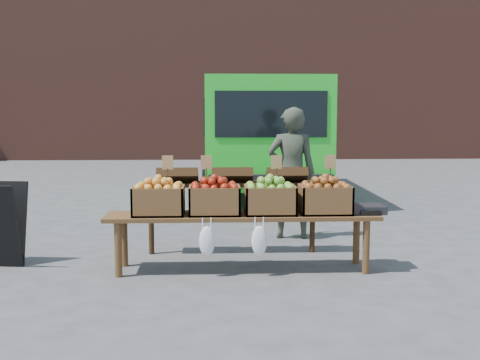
{
  "coord_description": "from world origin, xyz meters",
  "views": [
    {
      "loc": [
        0.47,
        -6.3,
        1.6
      ],
      "look_at": [
        0.76,
        0.08,
        0.85
      ],
      "focal_mm": 45.0,
      "sensor_mm": 36.0,
      "label": 1
    }
  ],
  "objects_px": {
    "delivery_van": "(260,139)",
    "back_table": "(232,207)",
    "display_bench": "(242,242)",
    "crate_red_apples": "(270,200)",
    "vendor": "(292,173)",
    "crate_green_apples": "(325,199)",
    "crate_russet_pears": "(215,200)",
    "weighing_scale": "(367,209)",
    "crate_golden_apples": "(159,200)"
  },
  "relations": [
    {
      "from": "back_table",
      "to": "crate_golden_apples",
      "type": "xyz_separation_m",
      "value": [
        -0.75,
        -0.72,
        0.19
      ]
    },
    {
      "from": "crate_russet_pears",
      "to": "crate_green_apples",
      "type": "distance_m",
      "value": 1.1
    },
    {
      "from": "crate_green_apples",
      "to": "delivery_van",
      "type": "bearing_deg",
      "value": 92.41
    },
    {
      "from": "back_table",
      "to": "crate_green_apples",
      "type": "relative_size",
      "value": 4.2
    },
    {
      "from": "delivery_van",
      "to": "crate_russet_pears",
      "type": "bearing_deg",
      "value": -98.92
    },
    {
      "from": "crate_russet_pears",
      "to": "crate_red_apples",
      "type": "relative_size",
      "value": 1.0
    },
    {
      "from": "display_bench",
      "to": "delivery_van",
      "type": "bearing_deg",
      "value": 83.57
    },
    {
      "from": "delivery_van",
      "to": "back_table",
      "type": "bearing_deg",
      "value": -97.94
    },
    {
      "from": "display_bench",
      "to": "crate_russet_pears",
      "type": "relative_size",
      "value": 5.4
    },
    {
      "from": "vendor",
      "to": "crate_red_apples",
      "type": "distance_m",
      "value": 1.56
    },
    {
      "from": "vendor",
      "to": "crate_red_apples",
      "type": "bearing_deg",
      "value": 79.2
    },
    {
      "from": "delivery_van",
      "to": "display_bench",
      "type": "relative_size",
      "value": 1.76
    },
    {
      "from": "crate_green_apples",
      "to": "back_table",
      "type": "bearing_deg",
      "value": 141.37
    },
    {
      "from": "back_table",
      "to": "display_bench",
      "type": "bearing_deg",
      "value": -83.97
    },
    {
      "from": "back_table",
      "to": "crate_golden_apples",
      "type": "relative_size",
      "value": 4.2
    },
    {
      "from": "back_table",
      "to": "crate_golden_apples",
      "type": "height_order",
      "value": "back_table"
    },
    {
      "from": "crate_golden_apples",
      "to": "crate_red_apples",
      "type": "xyz_separation_m",
      "value": [
        1.1,
        0.0,
        0.0
      ]
    },
    {
      "from": "crate_green_apples",
      "to": "crate_red_apples",
      "type": "bearing_deg",
      "value": 180.0
    },
    {
      "from": "delivery_van",
      "to": "display_bench",
      "type": "xyz_separation_m",
      "value": [
        -0.6,
        -5.33,
        -0.78
      ]
    },
    {
      "from": "display_bench",
      "to": "crate_green_apples",
      "type": "bearing_deg",
      "value": 0.0
    },
    {
      "from": "crate_green_apples",
      "to": "weighing_scale",
      "type": "height_order",
      "value": "crate_green_apples"
    },
    {
      "from": "vendor",
      "to": "weighing_scale",
      "type": "relative_size",
      "value": 4.8
    },
    {
      "from": "back_table",
      "to": "crate_russet_pears",
      "type": "relative_size",
      "value": 4.2
    },
    {
      "from": "delivery_van",
      "to": "vendor",
      "type": "xyz_separation_m",
      "value": [
        0.09,
        -3.83,
        -0.25
      ]
    },
    {
      "from": "delivery_van",
      "to": "weighing_scale",
      "type": "height_order",
      "value": "delivery_van"
    },
    {
      "from": "display_bench",
      "to": "crate_red_apples",
      "type": "relative_size",
      "value": 5.4
    },
    {
      "from": "vendor",
      "to": "crate_red_apples",
      "type": "relative_size",
      "value": 3.26
    },
    {
      "from": "crate_golden_apples",
      "to": "weighing_scale",
      "type": "height_order",
      "value": "crate_golden_apples"
    },
    {
      "from": "back_table",
      "to": "crate_green_apples",
      "type": "xyz_separation_m",
      "value": [
        0.9,
        -0.72,
        0.19
      ]
    },
    {
      "from": "delivery_van",
      "to": "display_bench",
      "type": "distance_m",
      "value": 5.42
    },
    {
      "from": "back_table",
      "to": "weighing_scale",
      "type": "bearing_deg",
      "value": -28.5
    },
    {
      "from": "vendor",
      "to": "back_table",
      "type": "distance_m",
      "value": 1.13
    },
    {
      "from": "vendor",
      "to": "display_bench",
      "type": "bearing_deg",
      "value": 69.95
    },
    {
      "from": "back_table",
      "to": "crate_red_apples",
      "type": "relative_size",
      "value": 4.2
    },
    {
      "from": "delivery_van",
      "to": "vendor",
      "type": "bearing_deg",
      "value": -88.3
    },
    {
      "from": "weighing_scale",
      "to": "delivery_van",
      "type": "bearing_deg",
      "value": 96.94
    },
    {
      "from": "display_bench",
      "to": "crate_russet_pears",
      "type": "height_order",
      "value": "crate_russet_pears"
    },
    {
      "from": "crate_russet_pears",
      "to": "weighing_scale",
      "type": "bearing_deg",
      "value": 0.0
    },
    {
      "from": "delivery_van",
      "to": "crate_russet_pears",
      "type": "xyz_separation_m",
      "value": [
        -0.88,
        -5.33,
        -0.35
      ]
    },
    {
      "from": "delivery_van",
      "to": "crate_red_apples",
      "type": "distance_m",
      "value": 5.36
    },
    {
      "from": "crate_golden_apples",
      "to": "weighing_scale",
      "type": "relative_size",
      "value": 1.47
    },
    {
      "from": "crate_green_apples",
      "to": "display_bench",
      "type": "bearing_deg",
      "value": 180.0
    },
    {
      "from": "display_bench",
      "to": "weighing_scale",
      "type": "distance_m",
      "value": 1.29
    },
    {
      "from": "crate_russet_pears",
      "to": "crate_green_apples",
      "type": "relative_size",
      "value": 1.0
    },
    {
      "from": "crate_russet_pears",
      "to": "crate_golden_apples",
      "type": "bearing_deg",
      "value": 180.0
    },
    {
      "from": "back_table",
      "to": "crate_green_apples",
      "type": "height_order",
      "value": "back_table"
    },
    {
      "from": "back_table",
      "to": "crate_green_apples",
      "type": "bearing_deg",
      "value": -38.63
    },
    {
      "from": "crate_red_apples",
      "to": "vendor",
      "type": "bearing_deg",
      "value": 74.62
    },
    {
      "from": "display_bench",
      "to": "crate_red_apples",
      "type": "bearing_deg",
      "value": 0.0
    },
    {
      "from": "display_bench",
      "to": "crate_green_apples",
      "type": "relative_size",
      "value": 5.4
    }
  ]
}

